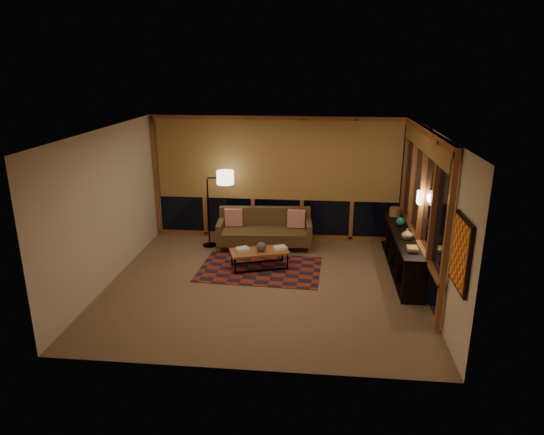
# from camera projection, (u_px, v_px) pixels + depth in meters

# --- Properties ---
(floor) EXTENTS (5.50, 5.00, 0.01)m
(floor) POSITION_uv_depth(u_px,v_px,m) (265.00, 285.00, 8.56)
(floor) COLOR #8E6F53
(floor) RESTS_ON ground
(ceiling) EXTENTS (5.50, 5.00, 0.01)m
(ceiling) POSITION_uv_depth(u_px,v_px,m) (264.00, 131.00, 7.74)
(ceiling) COLOR #F3E8C5
(ceiling) RESTS_ON walls
(walls) EXTENTS (5.51, 5.01, 2.70)m
(walls) POSITION_uv_depth(u_px,v_px,m) (264.00, 212.00, 8.15)
(walls) COLOR beige
(walls) RESTS_ON floor
(window_wall_back) EXTENTS (5.30, 0.16, 2.60)m
(window_wall_back) POSITION_uv_depth(u_px,v_px,m) (277.00, 179.00, 10.45)
(window_wall_back) COLOR brown
(window_wall_back) RESTS_ON walls
(window_wall_right) EXTENTS (0.16, 3.70, 2.60)m
(window_wall_right) POSITION_uv_depth(u_px,v_px,m) (420.00, 207.00, 8.46)
(window_wall_right) COLOR brown
(window_wall_right) RESTS_ON walls
(wall_art) EXTENTS (0.06, 0.74, 0.94)m
(wall_art) POSITION_uv_depth(u_px,v_px,m) (460.00, 253.00, 6.10)
(wall_art) COLOR red
(wall_art) RESTS_ON walls
(wall_sconce) EXTENTS (0.12, 0.18, 0.22)m
(wall_sconce) POSITION_uv_depth(u_px,v_px,m) (420.00, 198.00, 8.26)
(wall_sconce) COLOR white
(wall_sconce) RESTS_ON walls
(sofa) EXTENTS (2.00, 0.94, 0.80)m
(sofa) POSITION_uv_depth(u_px,v_px,m) (265.00, 230.00, 10.20)
(sofa) COLOR brown
(sofa) RESTS_ON floor
(pillow_left) EXTENTS (0.39, 0.18, 0.38)m
(pillow_left) POSITION_uv_depth(u_px,v_px,m) (234.00, 218.00, 10.35)
(pillow_left) COLOR #B42025
(pillow_left) RESTS_ON sofa
(pillow_right) EXTENTS (0.38, 0.14, 0.37)m
(pillow_right) POSITION_uv_depth(u_px,v_px,m) (296.00, 219.00, 10.25)
(pillow_right) COLOR #B42025
(pillow_right) RESTS_ON sofa
(area_rug) EXTENTS (2.34, 1.61, 0.01)m
(area_rug) POSITION_uv_depth(u_px,v_px,m) (260.00, 269.00, 9.21)
(area_rug) COLOR maroon
(area_rug) RESTS_ON floor
(coffee_table) EXTENTS (1.19, 0.81, 0.36)m
(coffee_table) POSITION_uv_depth(u_px,v_px,m) (260.00, 259.00, 9.20)
(coffee_table) COLOR brown
(coffee_table) RESTS_ON floor
(book_stack_a) EXTENTS (0.29, 0.27, 0.07)m
(book_stack_a) POSITION_uv_depth(u_px,v_px,m) (242.00, 250.00, 9.11)
(book_stack_a) COLOR white
(book_stack_a) RESTS_ON coffee_table
(book_stack_b) EXTENTS (0.28, 0.26, 0.04)m
(book_stack_b) POSITION_uv_depth(u_px,v_px,m) (280.00, 248.00, 9.22)
(book_stack_b) COLOR white
(book_stack_b) RESTS_ON coffee_table
(ceramic_pot) EXTENTS (0.20, 0.20, 0.18)m
(ceramic_pot) POSITION_uv_depth(u_px,v_px,m) (261.00, 247.00, 9.10)
(ceramic_pot) COLOR black
(ceramic_pot) RESTS_ON coffee_table
(floor_lamp) EXTENTS (0.62, 0.49, 1.63)m
(floor_lamp) POSITION_uv_depth(u_px,v_px,m) (208.00, 209.00, 10.17)
(floor_lamp) COLOR black
(floor_lamp) RESTS_ON floor
(bookshelf) EXTENTS (0.40, 2.99, 0.75)m
(bookshelf) POSITION_uv_depth(u_px,v_px,m) (401.00, 250.00, 9.15)
(bookshelf) COLOR black
(bookshelf) RESTS_ON floor
(basket) EXTENTS (0.27, 0.27, 0.17)m
(basket) POSITION_uv_depth(u_px,v_px,m) (395.00, 212.00, 9.93)
(basket) COLOR olive
(basket) RESTS_ON bookshelf
(teal_bowl) EXTENTS (0.19, 0.19, 0.17)m
(teal_bowl) POSITION_uv_depth(u_px,v_px,m) (401.00, 221.00, 9.33)
(teal_bowl) COLOR #16665A
(teal_bowl) RESTS_ON bookshelf
(vase) EXTENTS (0.24, 0.24, 0.20)m
(vase) POSITION_uv_depth(u_px,v_px,m) (407.00, 234.00, 8.59)
(vase) COLOR tan
(vase) RESTS_ON bookshelf
(shelf_book_stack) EXTENTS (0.22, 0.26, 0.07)m
(shelf_book_stack) POSITION_uv_depth(u_px,v_px,m) (412.00, 249.00, 8.07)
(shelf_book_stack) COLOR white
(shelf_book_stack) RESTS_ON bookshelf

